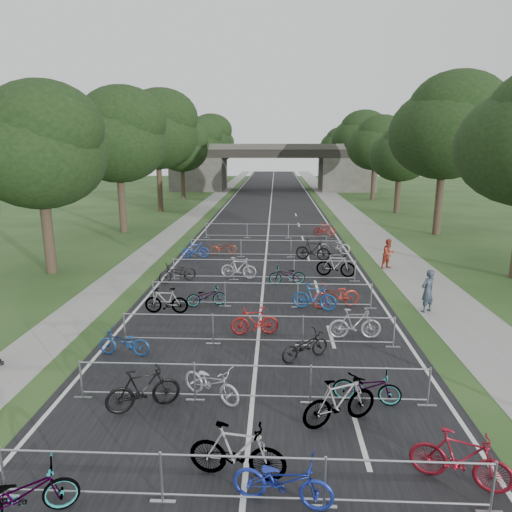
{
  "coord_description": "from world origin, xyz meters",
  "views": [
    {
      "loc": [
        0.57,
        -7.3,
        6.63
      ],
      "look_at": [
        -0.42,
        15.68,
        1.1
      ],
      "focal_mm": 32.0,
      "sensor_mm": 36.0,
      "label": 1
    }
  ],
  "objects": [
    {
      "name": "ground",
      "position": [
        0.0,
        0.0,
        0.0
      ],
      "size": [
        200.0,
        200.0,
        0.0
      ],
      "primitive_type": "plane",
      "color": "#26421C",
      "rests_on": "ground"
    },
    {
      "name": "road",
      "position": [
        0.0,
        50.0,
        0.01
      ],
      "size": [
        11.0,
        140.0,
        0.01
      ],
      "primitive_type": "cube",
      "color": "black",
      "rests_on": "ground"
    },
    {
      "name": "sidewalk_right",
      "position": [
        8.0,
        50.0,
        0.01
      ],
      "size": [
        3.0,
        140.0,
        0.01
      ],
      "primitive_type": "cube",
      "color": "gray",
      "rests_on": "ground"
    },
    {
      "name": "sidewalk_left",
      "position": [
        -7.5,
        50.0,
        0.01
      ],
      "size": [
        2.0,
        140.0,
        0.01
      ],
      "primitive_type": "cube",
      "color": "gray",
      "rests_on": "ground"
    },
    {
      "name": "lane_markings",
      "position": [
        0.0,
        50.0,
        0.0
      ],
      "size": [
        0.12,
        140.0,
        0.0
      ],
      "primitive_type": "cube",
      "color": "silver",
      "rests_on": "ground"
    },
    {
      "name": "overpass_bridge",
      "position": [
        0.0,
        65.0,
        3.53
      ],
      "size": [
        31.0,
        8.0,
        7.05
      ],
      "color": "#3F3C38",
      "rests_on": "ground"
    },
    {
      "name": "tree_left_0",
      "position": [
        -11.39,
        15.93,
        6.49
      ],
      "size": [
        6.72,
        6.72,
        10.25
      ],
      "color": "#33261C",
      "rests_on": "ground"
    },
    {
      "name": "tree_left_1",
      "position": [
        -11.39,
        27.93,
        7.3
      ],
      "size": [
        7.56,
        7.56,
        11.53
      ],
      "color": "#33261C",
      "rests_on": "ground"
    },
    {
      "name": "tree_right_1",
      "position": [
        13.11,
        27.93,
        7.9
      ],
      "size": [
        8.18,
        8.18,
        12.47
      ],
      "color": "#33261C",
      "rests_on": "ground"
    },
    {
      "name": "tree_left_2",
      "position": [
        -11.39,
        39.93,
        8.12
      ],
      "size": [
        8.4,
        8.4,
        12.81
      ],
      "color": "#33261C",
      "rests_on": "ground"
    },
    {
      "name": "tree_right_2",
      "position": [
        13.11,
        39.93,
        5.95
      ],
      "size": [
        6.16,
        6.16,
        9.39
      ],
      "color": "#33261C",
      "rests_on": "ground"
    },
    {
      "name": "tree_left_3",
      "position": [
        -11.39,
        51.93,
        6.49
      ],
      "size": [
        6.72,
        6.72,
        10.25
      ],
      "color": "#33261C",
      "rests_on": "ground"
    },
    {
      "name": "tree_right_3",
      "position": [
        13.11,
        51.93,
        6.92
      ],
      "size": [
        7.17,
        7.17,
        10.93
      ],
      "color": "#33261C",
      "rests_on": "ground"
    },
    {
      "name": "tree_left_4",
      "position": [
        -11.39,
        63.93,
        7.3
      ],
      "size": [
        7.56,
        7.56,
        11.53
      ],
      "color": "#33261C",
      "rests_on": "ground"
    },
    {
      "name": "tree_right_4",
      "position": [
        13.11,
        63.93,
        7.9
      ],
      "size": [
        8.18,
        8.18,
        12.47
      ],
      "color": "#33261C",
      "rests_on": "ground"
    },
    {
      "name": "tree_left_5",
      "position": [
        -11.39,
        75.93,
        8.12
      ],
      "size": [
        8.4,
        8.4,
        12.81
      ],
      "color": "#33261C",
      "rests_on": "ground"
    },
    {
      "name": "tree_right_5",
      "position": [
        13.11,
        75.93,
        5.95
      ],
      "size": [
        6.16,
        6.16,
        9.39
      ],
      "color": "#33261C",
      "rests_on": "ground"
    },
    {
      "name": "tree_left_6",
      "position": [
        -11.39,
        87.93,
        6.49
      ],
      "size": [
        6.72,
        6.72,
        10.25
      ],
      "color": "#33261C",
      "rests_on": "ground"
    },
    {
      "name": "tree_right_6",
      "position": [
        13.11,
        87.93,
        6.92
      ],
      "size": [
        7.17,
        7.17,
        10.93
      ],
      "color": "#33261C",
      "rests_on": "ground"
    },
    {
      "name": "barrier_row_0",
      "position": [
        0.0,
        0.0,
        0.55
      ],
      "size": [
        9.7,
        0.08,
        1.1
      ],
      "color": "#9C9FA4",
      "rests_on": "ground"
    },
    {
      "name": "barrier_row_1",
      "position": [
        0.0,
        3.6,
        0.55
      ],
      "size": [
        9.7,
        0.08,
        1.1
      ],
      "color": "#9C9FA4",
      "rests_on": "ground"
    },
    {
      "name": "barrier_row_2",
      "position": [
        0.0,
        7.2,
        0.55
      ],
      "size": [
        9.7,
        0.08,
        1.1
      ],
      "color": "#9C9FA4",
      "rests_on": "ground"
    },
    {
      "name": "barrier_row_3",
      "position": [
        0.0,
        11.0,
        0.55
      ],
      "size": [
        9.7,
        0.08,
        1.1
      ],
      "color": "#9C9FA4",
      "rests_on": "ground"
    },
    {
      "name": "barrier_row_4",
      "position": [
        0.0,
        15.0,
        0.55
      ],
      "size": [
        9.7,
        0.08,
        1.1
      ],
      "color": "#9C9FA4",
      "rests_on": "ground"
    },
    {
      "name": "barrier_row_5",
      "position": [
        0.0,
        20.0,
        0.55
      ],
      "size": [
        9.7,
        0.08,
        1.1
      ],
      "color": "#9C9FA4",
      "rests_on": "ground"
    },
    {
      "name": "barrier_row_6",
      "position": [
        0.0,
        26.0,
        0.55
      ],
      "size": [
        9.7,
        0.08,
        1.1
      ],
      "color": "#9C9FA4",
      "rests_on": "ground"
    },
    {
      "name": "bike_0",
      "position": [
        -3.97,
        -0.48,
        0.51
      ],
      "size": [
        2.07,
        1.39,
        1.03
      ],
      "primitive_type": "imported",
      "rotation": [
        0.0,
        0.0,
        1.97
      ],
      "color": "#9C9FA4",
      "rests_on": "ground"
    },
    {
      "name": "bike_1",
      "position": [
        -0.16,
        0.73,
        0.61
      ],
      "size": [
        2.09,
        0.87,
        1.22
      ],
      "primitive_type": "imported",
      "rotation": [
        0.0,
        0.0,
        1.42
      ],
      "color": "#9C9FA4",
      "rests_on": "ground"
    },
    {
      "name": "bike_2",
      "position": [
        0.76,
        0.06,
        0.51
      ],
      "size": [
        2.04,
        1.05,
        1.02
      ],
      "primitive_type": "imported",
      "rotation": [
        0.0,
        0.0,
        1.37
      ],
      "color": "navy",
      "rests_on": "ground"
    },
    {
      "name": "bike_3",
      "position": [
        4.3,
        0.73,
        0.59
      ],
      "size": [
        2.01,
        1.27,
        1.17
      ],
      "primitive_type": "imported",
      "rotation": [
        0.0,
        0.0,
        1.17
      ],
      "color": "maroon",
      "rests_on": "ground"
    },
    {
      "name": "bike_4",
      "position": [
        -2.78,
        3.12,
        0.57
      ],
      "size": [
        1.96,
        1.29,
        1.15
      ],
      "primitive_type": "imported",
      "rotation": [
        0.0,
        0.0,
        2.01
      ],
      "color": "black",
      "rests_on": "ground"
    },
    {
      "name": "bike_5",
      "position": [
        -1.1,
        3.69,
        0.49
      ],
      "size": [
        1.92,
        1.53,
        0.98
      ],
      "primitive_type": "imported",
      "rotation": [
        0.0,
        0.0,
        1.01
      ],
      "color": "#B3B2BA",
      "rests_on": "ground"
    },
    {
      "name": "bike_6",
      "position": [
        2.17,
        2.71,
        0.61
      ],
      "size": [
        2.08,
        1.37,
        1.22
      ],
      "primitive_type": "imported",
      "rotation": [
        0.0,
        0.0,
        2.0
      ],
      "color": "#9C9FA4",
      "rests_on": "ground"
    },
    {
      "name": "bike_7",
      "position": [
        3.03,
        3.69,
        0.47
      ],
      "size": [
        1.86,
        0.95,
        0.93
      ],
      "primitive_type": "imported",
      "rotation": [
        0.0,
        0.0,
        1.38
      ],
      "color": "#9C9FA4",
      "rests_on": "ground"
    },
    {
      "name": "bike_8",
      "position": [
        -4.3,
        6.19,
        0.45
      ],
      "size": [
        1.74,
        0.72,
        0.9
      ],
      "primitive_type": "imported",
      "rotation": [
        0.0,
        0.0,
        4.64
      ],
      "color": "navy",
      "rests_on": "ground"
    },
    {
      "name": "bike_9",
      "position": [
        -0.14,
        8.07,
        0.52
      ],
      "size": [
        1.78,
        0.73,
        1.04
      ],
      "primitive_type": "imported",
      "rotation": [
        0.0,
        0.0,
        4.86
      ],
      "color": "maroon",
      "rests_on": "ground"
    },
    {
      "name": "bike_10",
      "position": [
        1.55,
        6.16,
        0.46
      ],
      "size": [
        1.8,
        1.45,
        0.92
      ],
      "primitive_type": "imported",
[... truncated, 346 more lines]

